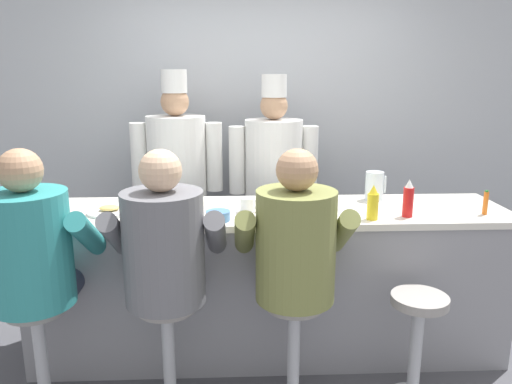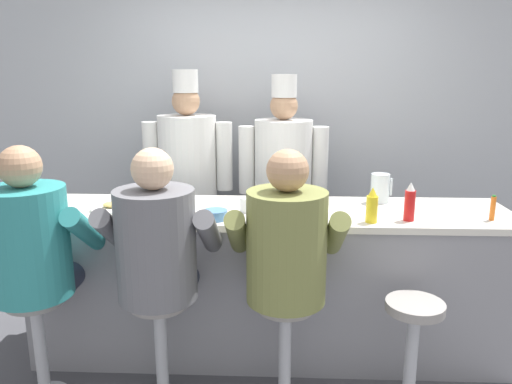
{
  "view_description": "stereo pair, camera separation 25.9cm",
  "coord_description": "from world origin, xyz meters",
  "px_view_note": "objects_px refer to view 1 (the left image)",
  "views": [
    {
      "loc": [
        -0.22,
        -2.65,
        1.8
      ],
      "look_at": [
        -0.09,
        0.31,
        1.08
      ],
      "focal_mm": 35.0,
      "sensor_mm": 36.0,
      "label": 1
    },
    {
      "loc": [
        0.04,
        -2.65,
        1.8
      ],
      "look_at": [
        -0.09,
        0.31,
        1.08
      ],
      "focal_mm": 35.0,
      "sensor_mm": 36.0,
      "label": 2
    }
  ],
  "objects_px": {
    "hot_sauce_bottle_orange": "(486,203)",
    "diner_seated_teal": "(33,254)",
    "coffee_mug_white": "(248,205)",
    "mustard_bottle_yellow": "(373,204)",
    "water_pitcher_clear": "(374,186)",
    "coffee_mug_blue": "(49,216)",
    "napkin_dispenser_chrome": "(305,200)",
    "cook_in_whites_far": "(273,179)",
    "cereal_bowl": "(218,216)",
    "diner_seated_olive": "(295,251)",
    "empty_stool_round": "(417,331)",
    "diner_seated_grey": "(165,252)",
    "cook_in_whites_near": "(178,176)",
    "ketchup_bottle_red": "(408,199)",
    "breakfast_plate": "(110,211)"
  },
  "relations": [
    {
      "from": "cook_in_whites_far",
      "to": "diner_seated_grey",
      "type": "bearing_deg",
      "value": -115.88
    },
    {
      "from": "diner_seated_teal",
      "to": "diner_seated_olive",
      "type": "distance_m",
      "value": 1.35
    },
    {
      "from": "empty_stool_round",
      "to": "cook_in_whites_near",
      "type": "distance_m",
      "value": 2.11
    },
    {
      "from": "hot_sauce_bottle_orange",
      "to": "mustard_bottle_yellow",
      "type": "bearing_deg",
      "value": -174.13
    },
    {
      "from": "hot_sauce_bottle_orange",
      "to": "water_pitcher_clear",
      "type": "xyz_separation_m",
      "value": [
        -0.57,
        0.38,
        0.02
      ]
    },
    {
      "from": "coffee_mug_blue",
      "to": "empty_stool_round",
      "type": "relative_size",
      "value": 0.19
    },
    {
      "from": "diner_seated_olive",
      "to": "cook_in_whites_near",
      "type": "relative_size",
      "value": 0.79
    },
    {
      "from": "diner_seated_teal",
      "to": "diner_seated_olive",
      "type": "bearing_deg",
      "value": -0.02
    },
    {
      "from": "mustard_bottle_yellow",
      "to": "water_pitcher_clear",
      "type": "height_order",
      "value": "mustard_bottle_yellow"
    },
    {
      "from": "mustard_bottle_yellow",
      "to": "water_pitcher_clear",
      "type": "relative_size",
      "value": 1.08
    },
    {
      "from": "mustard_bottle_yellow",
      "to": "napkin_dispenser_chrome",
      "type": "xyz_separation_m",
      "value": [
        -0.37,
        0.18,
        -0.02
      ]
    },
    {
      "from": "cook_in_whites_near",
      "to": "diner_seated_teal",
      "type": "bearing_deg",
      "value": -112.73
    },
    {
      "from": "diner_seated_grey",
      "to": "cook_in_whites_near",
      "type": "bearing_deg",
      "value": 93.44
    },
    {
      "from": "cereal_bowl",
      "to": "cook_in_whites_far",
      "type": "bearing_deg",
      "value": 69.11
    },
    {
      "from": "water_pitcher_clear",
      "to": "cereal_bowl",
      "type": "distance_m",
      "value": 1.13
    },
    {
      "from": "breakfast_plate",
      "to": "ketchup_bottle_red",
      "type": "bearing_deg",
      "value": -4.76
    },
    {
      "from": "coffee_mug_white",
      "to": "cook_in_whites_far",
      "type": "relative_size",
      "value": 0.08
    },
    {
      "from": "coffee_mug_white",
      "to": "napkin_dispenser_chrome",
      "type": "distance_m",
      "value": 0.35
    },
    {
      "from": "mustard_bottle_yellow",
      "to": "cereal_bowl",
      "type": "xyz_separation_m",
      "value": [
        -0.9,
        0.02,
        -0.07
      ]
    },
    {
      "from": "coffee_mug_white",
      "to": "diner_seated_teal",
      "type": "bearing_deg",
      "value": -156.19
    },
    {
      "from": "diner_seated_grey",
      "to": "cook_in_whites_far",
      "type": "xyz_separation_m",
      "value": [
        0.67,
        1.38,
        0.09
      ]
    },
    {
      "from": "hot_sauce_bottle_orange",
      "to": "coffee_mug_blue",
      "type": "bearing_deg",
      "value": -178.84
    },
    {
      "from": "coffee_mug_blue",
      "to": "empty_stool_round",
      "type": "xyz_separation_m",
      "value": [
        2.05,
        -0.36,
        -0.57
      ]
    },
    {
      "from": "ketchup_bottle_red",
      "to": "empty_stool_round",
      "type": "relative_size",
      "value": 0.36
    },
    {
      "from": "mustard_bottle_yellow",
      "to": "cook_in_whites_far",
      "type": "distance_m",
      "value": 1.18
    },
    {
      "from": "cook_in_whites_near",
      "to": "diner_seated_olive",
      "type": "bearing_deg",
      "value": -61.67
    },
    {
      "from": "water_pitcher_clear",
      "to": "hot_sauce_bottle_orange",
      "type": "bearing_deg",
      "value": -33.89
    },
    {
      "from": "mustard_bottle_yellow",
      "to": "cereal_bowl",
      "type": "height_order",
      "value": "mustard_bottle_yellow"
    },
    {
      "from": "coffee_mug_blue",
      "to": "cook_in_whites_far",
      "type": "relative_size",
      "value": 0.07
    },
    {
      "from": "water_pitcher_clear",
      "to": "cook_in_whites_near",
      "type": "relative_size",
      "value": 0.11
    },
    {
      "from": "hot_sauce_bottle_orange",
      "to": "diner_seated_teal",
      "type": "xyz_separation_m",
      "value": [
        -2.54,
        -0.38,
        -0.14
      ]
    },
    {
      "from": "coffee_mug_white",
      "to": "mustard_bottle_yellow",
      "type": "bearing_deg",
      "value": -14.78
    },
    {
      "from": "breakfast_plate",
      "to": "cook_in_whites_near",
      "type": "relative_size",
      "value": 0.15
    },
    {
      "from": "diner_seated_olive",
      "to": "cook_in_whites_far",
      "type": "xyz_separation_m",
      "value": [
        -0.01,
        1.38,
        0.09
      ]
    },
    {
      "from": "water_pitcher_clear",
      "to": "cook_in_whites_far",
      "type": "bearing_deg",
      "value": 135.59
    },
    {
      "from": "diner_seated_grey",
      "to": "hot_sauce_bottle_orange",
      "type": "bearing_deg",
      "value": 11.43
    },
    {
      "from": "water_pitcher_clear",
      "to": "coffee_mug_blue",
      "type": "distance_m",
      "value": 2.04
    },
    {
      "from": "mustard_bottle_yellow",
      "to": "hot_sauce_bottle_orange",
      "type": "xyz_separation_m",
      "value": [
        0.71,
        0.07,
        -0.02
      ]
    },
    {
      "from": "coffee_mug_white",
      "to": "diner_seated_grey",
      "type": "height_order",
      "value": "diner_seated_grey"
    },
    {
      "from": "cereal_bowl",
      "to": "empty_stool_round",
      "type": "distance_m",
      "value": 1.27
    },
    {
      "from": "ketchup_bottle_red",
      "to": "hot_sauce_bottle_orange",
      "type": "height_order",
      "value": "ketchup_bottle_red"
    },
    {
      "from": "ketchup_bottle_red",
      "to": "mustard_bottle_yellow",
      "type": "relative_size",
      "value": 1.1
    },
    {
      "from": "napkin_dispenser_chrome",
      "to": "diner_seated_teal",
      "type": "relative_size",
      "value": 0.1
    },
    {
      "from": "breakfast_plate",
      "to": "empty_stool_round",
      "type": "relative_size",
      "value": 0.42
    },
    {
      "from": "mustard_bottle_yellow",
      "to": "coffee_mug_blue",
      "type": "xyz_separation_m",
      "value": [
        -1.86,
        0.02,
        -0.06
      ]
    },
    {
      "from": "diner_seated_olive",
      "to": "cereal_bowl",
      "type": "bearing_deg",
      "value": 141.81
    },
    {
      "from": "hot_sauce_bottle_orange",
      "to": "cook_in_whites_near",
      "type": "xyz_separation_m",
      "value": [
        -1.95,
        1.03,
        -0.03
      ]
    },
    {
      "from": "napkin_dispenser_chrome",
      "to": "cook_in_whites_far",
      "type": "xyz_separation_m",
      "value": [
        -0.13,
        0.89,
        -0.05
      ]
    },
    {
      "from": "napkin_dispenser_chrome",
      "to": "cook_in_whites_far",
      "type": "height_order",
      "value": "cook_in_whites_far"
    },
    {
      "from": "coffee_mug_white",
      "to": "coffee_mug_blue",
      "type": "distance_m",
      "value": 1.16
    }
  ]
}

